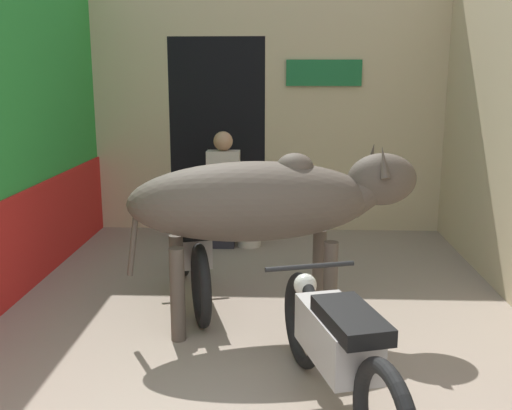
% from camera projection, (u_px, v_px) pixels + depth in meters
% --- Properties ---
extents(wall_back_with_doorway, '(4.23, 0.93, 3.23)m').
position_uv_depth(wall_back_with_doorway, '(247.00, 114.00, 7.50)').
color(wall_back_with_doorway, '#C6B289').
rests_on(wall_back_with_doorway, ground_plane).
extents(cow, '(2.24, 0.95, 1.41)m').
position_uv_depth(cow, '(268.00, 202.00, 4.46)').
color(cow, '#4C4238').
rests_on(cow, ground_plane).
extents(motorcycle_near, '(0.71, 1.84, 0.75)m').
position_uv_depth(motorcycle_near, '(337.00, 346.00, 3.35)').
color(motorcycle_near, black).
rests_on(motorcycle_near, ground_plane).
extents(motorcycle_far, '(0.71, 1.83, 0.77)m').
position_uv_depth(motorcycle_far, '(190.00, 250.00, 5.15)').
color(motorcycle_far, black).
rests_on(motorcycle_far, ground_plane).
extents(shopkeeper_seated, '(0.37, 0.34, 1.29)m').
position_uv_depth(shopkeeper_seated, '(223.00, 186.00, 6.70)').
color(shopkeeper_seated, '#282833').
rests_on(shopkeeper_seated, ground_plane).
extents(plastic_stool, '(0.38, 0.38, 0.44)m').
position_uv_depth(plastic_stool, '(249.00, 226.00, 6.75)').
color(plastic_stool, beige).
rests_on(plastic_stool, ground_plane).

